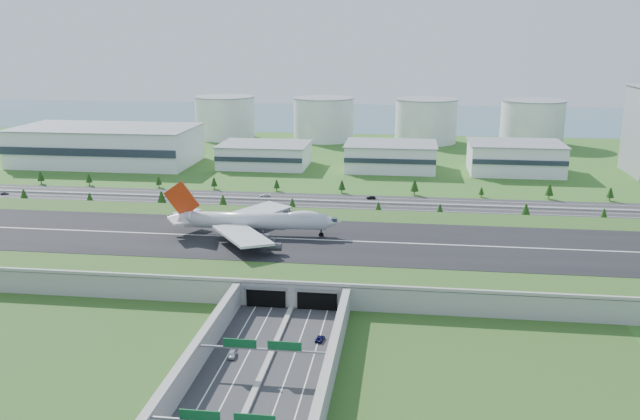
# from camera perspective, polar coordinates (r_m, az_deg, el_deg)

# --- Properties ---
(ground) EXTENTS (1200.00, 1200.00, 0.00)m
(ground) POSITION_cam_1_polar(r_m,az_deg,el_deg) (271.27, -0.59, -4.17)
(ground) COLOR #2A5A1C
(ground) RESTS_ON ground
(airfield_deck) EXTENTS (520.00, 100.00, 9.20)m
(airfield_deck) POSITION_cam_1_polar(r_m,az_deg,el_deg) (269.89, -0.59, -3.35)
(airfield_deck) COLOR gray
(airfield_deck) RESTS_ON ground
(underpass_road) EXTENTS (38.80, 120.40, 8.00)m
(underpass_road) POSITION_cam_1_polar(r_m,az_deg,el_deg) (179.85, -5.17, -13.30)
(underpass_road) COLOR #28282B
(underpass_road) RESTS_ON ground
(sign_gantry_near) EXTENTS (38.70, 0.70, 9.80)m
(sign_gantry_near) POSITION_cam_1_polar(r_m,az_deg,el_deg) (182.04, -4.89, -11.68)
(sign_gantry_near) COLOR gray
(sign_gantry_near) RESTS_ON ground
(north_expressway) EXTENTS (560.00, 36.00, 0.12)m
(north_expressway) POSITION_cam_1_polar(r_m,az_deg,el_deg) (361.80, 1.52, 0.66)
(north_expressway) COLOR #28282B
(north_expressway) RESTS_ON ground
(tree_row) EXTENTS (502.47, 48.70, 8.45)m
(tree_row) POSITION_cam_1_polar(r_m,az_deg,el_deg) (361.13, 1.69, 1.37)
(tree_row) COLOR #3D2819
(tree_row) RESTS_ON ground
(hangar_west) EXTENTS (120.00, 60.00, 25.00)m
(hangar_west) POSITION_cam_1_polar(r_m,az_deg,el_deg) (490.99, -17.52, 5.19)
(hangar_west) COLOR white
(hangar_west) RESTS_ON ground
(hangar_mid_a) EXTENTS (58.00, 42.00, 15.00)m
(hangar_mid_a) POSITION_cam_1_polar(r_m,az_deg,el_deg) (461.49, -4.67, 4.62)
(hangar_mid_a) COLOR white
(hangar_mid_a) RESTS_ON ground
(hangar_mid_b) EXTENTS (58.00, 42.00, 17.00)m
(hangar_mid_b) POSITION_cam_1_polar(r_m,az_deg,el_deg) (451.30, 5.97, 4.49)
(hangar_mid_b) COLOR white
(hangar_mid_b) RESTS_ON ground
(hangar_mid_c) EXTENTS (58.00, 42.00, 19.00)m
(hangar_mid_c) POSITION_cam_1_polar(r_m,az_deg,el_deg) (456.18, 16.10, 4.23)
(hangar_mid_c) COLOR white
(hangar_mid_c) RESTS_ON ground
(fuel_tank_a) EXTENTS (50.00, 50.00, 35.00)m
(fuel_tank_a) POSITION_cam_1_polar(r_m,az_deg,el_deg) (589.60, -7.99, 7.70)
(fuel_tank_a) COLOR silver
(fuel_tank_a) RESTS_ON ground
(fuel_tank_b) EXTENTS (50.00, 50.00, 35.00)m
(fuel_tank_b) POSITION_cam_1_polar(r_m,az_deg,el_deg) (572.96, 0.30, 7.64)
(fuel_tank_b) COLOR silver
(fuel_tank_b) RESTS_ON ground
(fuel_tank_c) EXTENTS (50.00, 50.00, 35.00)m
(fuel_tank_c) POSITION_cam_1_polar(r_m,az_deg,el_deg) (568.67, 8.90, 7.41)
(fuel_tank_c) COLOR silver
(fuel_tank_c) RESTS_ON ground
(fuel_tank_d) EXTENTS (50.00, 50.00, 35.00)m
(fuel_tank_d) POSITION_cam_1_polar(r_m,az_deg,el_deg) (577.01, 17.43, 7.02)
(fuel_tank_d) COLOR silver
(fuel_tank_d) RESTS_ON ground
(bay_water) EXTENTS (1200.00, 260.00, 0.06)m
(bay_water) POSITION_cam_1_polar(r_m,az_deg,el_deg) (740.26, 4.69, 7.82)
(bay_water) COLOR #3D6475
(bay_water) RESTS_ON ground
(boeing_747) EXTENTS (72.46, 68.35, 22.39)m
(boeing_747) POSITION_cam_1_polar(r_m,az_deg,el_deg) (274.75, -5.57, -0.87)
(boeing_747) COLOR silver
(boeing_747) RESTS_ON airfield_deck
(car_0) EXTENTS (2.51, 5.16, 1.70)m
(car_0) POSITION_cam_1_polar(r_m,az_deg,el_deg) (194.38, -7.41, -11.93)
(car_0) COLOR silver
(car_0) RESTS_ON ground
(car_2) EXTENTS (2.78, 4.96, 1.31)m
(car_2) POSITION_cam_1_polar(r_m,az_deg,el_deg) (202.18, -0.00, -10.76)
(car_2) COLOR #0C0D40
(car_2) RESTS_ON ground
(car_4) EXTENTS (4.69, 3.40, 1.49)m
(car_4) POSITION_cam_1_polar(r_m,az_deg,el_deg) (417.82, -25.03, 1.29)
(car_4) COLOR slate
(car_4) RESTS_ON ground
(car_5) EXTENTS (5.18, 2.90, 1.62)m
(car_5) POSITION_cam_1_polar(r_m,az_deg,el_deg) (369.54, 4.31, 1.06)
(car_5) COLOR black
(car_5) RESTS_ON ground
(car_7) EXTENTS (5.90, 3.09, 1.63)m
(car_7) POSITION_cam_1_polar(r_m,az_deg,el_deg) (374.85, -4.66, 1.25)
(car_7) COLOR white
(car_7) RESTS_ON ground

